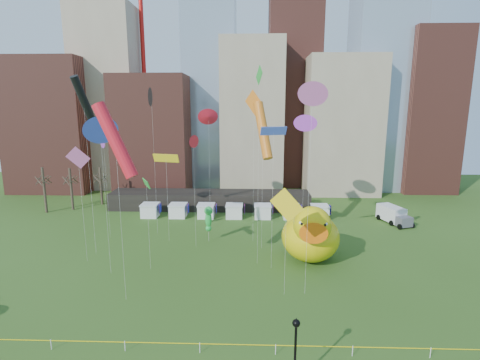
{
  "coord_description": "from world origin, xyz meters",
  "views": [
    {
      "loc": [
        4.03,
        -25.25,
        19.11
      ],
      "look_at": [
        2.86,
        10.11,
        12.0
      ],
      "focal_mm": 27.0,
      "sensor_mm": 36.0,
      "label": 1
    }
  ],
  "objects_px": {
    "seahorse_purple": "(321,238)",
    "lamppost": "(295,345)",
    "seahorse_green": "(208,217)",
    "box_truck": "(393,215)",
    "small_duck": "(313,241)",
    "big_duck": "(311,234)"
  },
  "relations": [
    {
      "from": "small_duck",
      "to": "box_truck",
      "type": "height_order",
      "value": "small_duck"
    },
    {
      "from": "box_truck",
      "to": "seahorse_green",
      "type": "bearing_deg",
      "value": 179.65
    },
    {
      "from": "seahorse_green",
      "to": "lamppost",
      "type": "xyz_separation_m",
      "value": [
        9.26,
        -27.5,
        -0.52
      ]
    },
    {
      "from": "small_duck",
      "to": "lamppost",
      "type": "distance_m",
      "value": 24.74
    },
    {
      "from": "seahorse_purple",
      "to": "lamppost",
      "type": "height_order",
      "value": "lamppost"
    },
    {
      "from": "big_duck",
      "to": "small_duck",
      "type": "relative_size",
      "value": 2.3
    },
    {
      "from": "seahorse_green",
      "to": "big_duck",
      "type": "bearing_deg",
      "value": -45.16
    },
    {
      "from": "small_duck",
      "to": "lamppost",
      "type": "xyz_separation_m",
      "value": [
        -5.25,
        -24.12,
        1.66
      ]
    },
    {
      "from": "seahorse_green",
      "to": "seahorse_purple",
      "type": "bearing_deg",
      "value": -41.53
    },
    {
      "from": "lamppost",
      "to": "box_truck",
      "type": "xyz_separation_m",
      "value": [
        20.82,
        37.13,
        -1.79
      ]
    },
    {
      "from": "seahorse_green",
      "to": "seahorse_purple",
      "type": "relative_size",
      "value": 1.23
    },
    {
      "from": "seahorse_green",
      "to": "box_truck",
      "type": "distance_m",
      "value": 31.67
    },
    {
      "from": "lamppost",
      "to": "box_truck",
      "type": "bearing_deg",
      "value": 60.72
    },
    {
      "from": "seahorse_purple",
      "to": "box_truck",
      "type": "relative_size",
      "value": 0.62
    },
    {
      "from": "small_duck",
      "to": "seahorse_green",
      "type": "bearing_deg",
      "value": 172.41
    },
    {
      "from": "big_duck",
      "to": "small_duck",
      "type": "xyz_separation_m",
      "value": [
        0.87,
        2.96,
        -2.0
      ]
    },
    {
      "from": "seahorse_purple",
      "to": "box_truck",
      "type": "xyz_separation_m",
      "value": [
        15.03,
        15.49,
        -1.49
      ]
    },
    {
      "from": "big_duck",
      "to": "lamppost",
      "type": "distance_m",
      "value": 21.61
    },
    {
      "from": "small_duck",
      "to": "seahorse_purple",
      "type": "distance_m",
      "value": 2.88
    },
    {
      "from": "small_duck",
      "to": "box_truck",
      "type": "relative_size",
      "value": 0.66
    },
    {
      "from": "seahorse_purple",
      "to": "lamppost",
      "type": "distance_m",
      "value": 22.4
    },
    {
      "from": "seahorse_green",
      "to": "lamppost",
      "type": "bearing_deg",
      "value": -91.62
    }
  ]
}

